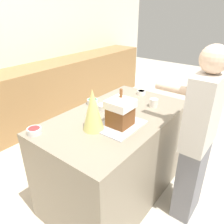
% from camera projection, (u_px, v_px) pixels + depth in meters
% --- Properties ---
extents(ground_plane, '(12.00, 12.00, 0.00)m').
position_uv_depth(ground_plane, '(116.00, 190.00, 2.36)').
color(ground_plane, beige).
extents(back_cabinet_block, '(6.00, 0.60, 0.95)m').
position_uv_depth(back_cabinet_block, '(10.00, 105.00, 3.23)').
color(back_cabinet_block, '#9E7547').
rests_on(back_cabinet_block, ground_plane).
extents(kitchen_island, '(1.44, 0.84, 0.91)m').
position_uv_depth(kitchen_island, '(116.00, 156.00, 2.16)').
color(kitchen_island, gray).
rests_on(kitchen_island, ground_plane).
extents(baking_tray, '(0.40, 0.30, 0.01)m').
position_uv_depth(baking_tray, '(120.00, 125.00, 1.80)').
color(baking_tray, silver).
rests_on(baking_tray, kitchen_island).
extents(gingerbread_house, '(0.20, 0.20, 0.29)m').
position_uv_depth(gingerbread_house, '(120.00, 112.00, 1.74)').
color(gingerbread_house, brown).
rests_on(gingerbread_house, baking_tray).
extents(decorative_tree, '(0.17, 0.17, 0.34)m').
position_uv_depth(decorative_tree, '(93.00, 110.00, 1.67)').
color(decorative_tree, '#DBD675').
rests_on(decorative_tree, kitchen_island).
extents(candy_bowl_near_tray_right, '(0.11, 0.11, 0.05)m').
position_uv_depth(candy_bowl_near_tray_right, '(93.00, 101.00, 2.18)').
color(candy_bowl_near_tray_right, white).
rests_on(candy_bowl_near_tray_right, kitchen_island).
extents(candy_bowl_near_tray_left, '(0.12, 0.12, 0.05)m').
position_uv_depth(candy_bowl_near_tray_left, '(104.00, 107.00, 2.07)').
color(candy_bowl_near_tray_left, white).
rests_on(candy_bowl_near_tray_left, kitchen_island).
extents(candy_bowl_behind_tray, '(0.09, 0.09, 0.04)m').
position_uv_depth(candy_bowl_behind_tray, '(141.00, 92.00, 2.42)').
color(candy_bowl_behind_tray, white).
rests_on(candy_bowl_behind_tray, kitchen_island).
extents(candy_bowl_far_right, '(0.11, 0.11, 0.05)m').
position_uv_depth(candy_bowl_far_right, '(34.00, 131.00, 1.67)').
color(candy_bowl_far_right, white).
rests_on(candy_bowl_far_right, kitchen_island).
extents(mug, '(0.08, 0.08, 0.08)m').
position_uv_depth(mug, '(154.00, 103.00, 2.12)').
color(mug, white).
rests_on(mug, kitchen_island).
extents(person, '(0.41, 0.51, 1.57)m').
position_uv_depth(person, '(198.00, 139.00, 1.79)').
color(person, slate).
rests_on(person, ground_plane).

